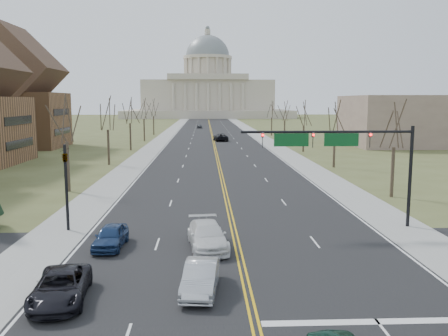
{
  "coord_description": "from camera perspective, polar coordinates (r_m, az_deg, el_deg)",
  "views": [
    {
      "loc": [
        -2.0,
        -18.92,
        8.91
      ],
      "look_at": [
        -0.27,
        22.78,
        3.0
      ],
      "focal_mm": 38.0,
      "sensor_mm": 36.0,
      "label": 1
    }
  ],
  "objects": [
    {
      "name": "road",
      "position": [
        129.24,
        -1.48,
        4.1
      ],
      "size": [
        20.0,
        380.0,
        0.01
      ],
      "primitive_type": "cube",
      "color": "black",
      "rests_on": "ground"
    },
    {
      "name": "car_far_sb",
      "position": [
        157.54,
        -2.99,
        5.06
      ],
      "size": [
        2.01,
        4.17,
        1.37
      ],
      "primitive_type": "imported",
      "rotation": [
        0.0,
        0.0,
        0.1
      ],
      "color": "#4E5155",
      "rests_on": "road"
    },
    {
      "name": "center_line",
      "position": [
        129.24,
        -1.48,
        4.11
      ],
      "size": [
        0.42,
        380.0,
        0.01
      ],
      "primitive_type": "cube",
      "color": "gold",
      "rests_on": "road"
    },
    {
      "name": "sidewalk_left",
      "position": [
        129.61,
        -6.8,
        4.06
      ],
      "size": [
        4.0,
        380.0,
        0.03
      ],
      "primitive_type": "cube",
      "color": "gray",
      "rests_on": "ground"
    },
    {
      "name": "tree_r_2",
      "position": [
        84.78,
        9.6,
        6.35
      ],
      "size": [
        3.74,
        3.74,
        8.5
      ],
      "color": "#332B1E",
      "rests_on": "ground"
    },
    {
      "name": "edge_line_left",
      "position": [
        129.46,
        -5.83,
        4.07
      ],
      "size": [
        0.15,
        380.0,
        0.01
      ],
      "primitive_type": "cube",
      "color": "silver",
      "rests_on": "road"
    },
    {
      "name": "bldg_left_far",
      "position": [
        99.65,
        -23.77,
        7.75
      ],
      "size": [
        17.1,
        14.28,
        23.25
      ],
      "color": "brown",
      "rests_on": "ground"
    },
    {
      "name": "car_sb_outer_lead",
      "position": [
        22.98,
        -19.06,
        -13.35
      ],
      "size": [
        2.75,
        5.1,
        1.36
      ],
      "primitive_type": "imported",
      "rotation": [
        0.0,
        0.0,
        0.1
      ],
      "color": "black",
      "rests_on": "road"
    },
    {
      "name": "stop_bar",
      "position": [
        21.19,
        17.98,
        -17.17
      ],
      "size": [
        9.5,
        0.5,
        0.01
      ],
      "primitive_type": "cube",
      "color": "silver",
      "rests_on": "road"
    },
    {
      "name": "tree_l_1",
      "position": [
        68.3,
        -13.85,
        6.17
      ],
      "size": [
        3.96,
        3.96,
        9.0
      ],
      "color": "#332B1E",
      "rests_on": "ground"
    },
    {
      "name": "tree_l_3",
      "position": [
        107.79,
        -9.63,
        6.9
      ],
      "size": [
        3.96,
        3.96,
        9.0
      ],
      "color": "#332B1E",
      "rests_on": "ground"
    },
    {
      "name": "tree_l_2",
      "position": [
        87.99,
        -11.27,
        6.62
      ],
      "size": [
        3.96,
        3.96,
        9.0
      ],
      "color": "#332B1E",
      "rests_on": "ground"
    },
    {
      "name": "tree_r_4",
      "position": [
        124.18,
        5.78,
        6.93
      ],
      "size": [
        3.74,
        3.74,
        8.5
      ],
      "color": "#332B1E",
      "rests_on": "ground"
    },
    {
      "name": "signal_left",
      "position": [
        34.18,
        -18.48,
        -1.1
      ],
      "size": [
        0.32,
        0.36,
        6.0
      ],
      "color": "black",
      "rests_on": "ground"
    },
    {
      "name": "tree_l_4",
      "position": [
        127.65,
        -8.5,
        7.08
      ],
      "size": [
        3.96,
        3.96,
        9.0
      ],
      "color": "#332B1E",
      "rests_on": "ground"
    },
    {
      "name": "car_sb_inner_lead",
      "position": [
        22.81,
        -2.81,
        -12.98
      ],
      "size": [
        1.95,
        4.44,
        1.42
      ],
      "primitive_type": "imported",
      "rotation": [
        0.0,
        0.0,
        -0.11
      ],
      "color": "#ADB0B6",
      "rests_on": "road"
    },
    {
      "name": "sidewalk_right",
      "position": [
        129.98,
        3.83,
        4.11
      ],
      "size": [
        4.0,
        380.0,
        0.03
      ],
      "primitive_type": "cube",
      "color": "gray",
      "rests_on": "ground"
    },
    {
      "name": "tree_r_1",
      "position": [
        65.35,
        13.23,
        5.78
      ],
      "size": [
        3.74,
        3.74,
        8.5
      ],
      "color": "#332B1E",
      "rests_on": "ground"
    },
    {
      "name": "car_sb_outer_second",
      "position": [
        30.06,
        -13.48,
        -7.99
      ],
      "size": [
        1.85,
        4.19,
        1.4
      ],
      "primitive_type": "imported",
      "rotation": [
        0.0,
        0.0,
        -0.05
      ],
      "color": "navy",
      "rests_on": "road"
    },
    {
      "name": "capitol",
      "position": [
        268.89,
        -1.96,
        9.18
      ],
      "size": [
        90.0,
        60.0,
        50.0
      ],
      "color": "#BDB49E",
      "rests_on": "ground"
    },
    {
      "name": "cross_road",
      "position": [
        26.54,
        2.13,
        -11.55
      ],
      "size": [
        120.0,
        14.0,
        0.01
      ],
      "primitive_type": "cube",
      "color": "black",
      "rests_on": "ground"
    },
    {
      "name": "car_sb_inner_second",
      "position": [
        29.14,
        -2.02,
        -8.14
      ],
      "size": [
        2.79,
        5.54,
        1.54
      ],
      "primitive_type": "imported",
      "rotation": [
        0.0,
        0.0,
        0.12
      ],
      "color": "silver",
      "rests_on": "road"
    },
    {
      "name": "ground",
      "position": [
        21.01,
        3.46,
        -17.05
      ],
      "size": [
        600.0,
        600.0,
        0.0
      ],
      "primitive_type": "plane",
      "color": "#4A4F27",
      "rests_on": "ground"
    },
    {
      "name": "tree_l_0",
      "position": [
        48.86,
        -18.49,
        5.33
      ],
      "size": [
        3.96,
        3.96,
        9.0
      ],
      "color": "#332B1E",
      "rests_on": "ground"
    },
    {
      "name": "tree_r_3",
      "position": [
        104.42,
        7.33,
        6.7
      ],
      "size": [
        3.74,
        3.74,
        8.5
      ],
      "color": "#332B1E",
      "rests_on": "ground"
    },
    {
      "name": "edge_line_right",
      "position": [
        129.76,
        2.86,
        4.12
      ],
      "size": [
        0.15,
        380.0,
        0.01
      ],
      "primitive_type": "cube",
      "color": "silver",
      "rests_on": "road"
    },
    {
      "name": "bldg_right_mass",
      "position": [
        103.87,
        21.58,
        5.34
      ],
      "size": [
        25.0,
        20.0,
        10.0
      ],
      "primitive_type": "cube",
      "color": "#796156",
      "rests_on": "ground"
    },
    {
      "name": "signal_mast",
      "position": [
        33.91,
        13.82,
        2.5
      ],
      "size": [
        12.12,
        0.44,
        7.2
      ],
      "color": "black",
      "rests_on": "ground"
    },
    {
      "name": "tree_r_0",
      "position": [
        46.41,
        19.85,
        4.67
      ],
      "size": [
        3.74,
        3.74,
        8.5
      ],
      "color": "#332B1E",
      "rests_on": "ground"
    },
    {
      "name": "car_far_nb",
      "position": [
        106.96,
        -0.41,
        3.73
      ],
      "size": [
        3.44,
        6.25,
        1.66
      ],
      "primitive_type": "imported",
      "rotation": [
        0.0,
        0.0,
        3.26
      ],
      "color": "black",
      "rests_on": "road"
    }
  ]
}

